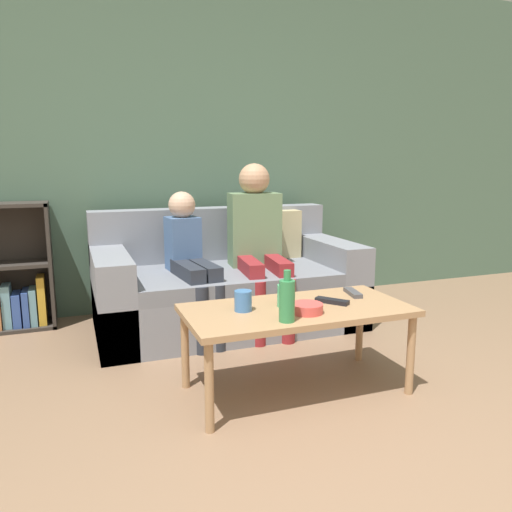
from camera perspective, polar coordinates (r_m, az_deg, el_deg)
name	(u,v)px	position (r m, az deg, el deg)	size (l,w,h in m)	color
wall_back	(186,140)	(3.96, -7.98, 12.99)	(12.00, 0.06, 2.60)	#4C6B56
couch	(227,287)	(3.52, -3.39, -3.50)	(1.77, 0.93, 0.80)	gray
bookshelf	(7,282)	(3.81, -26.53, -2.64)	(0.57, 0.28, 0.87)	#332D28
coffee_table	(297,316)	(2.47, 4.69, -6.79)	(1.10, 0.54, 0.44)	#A87F56
person_adult	(257,234)	(3.43, 0.16, 2.56)	(0.38, 0.67, 1.13)	maroon
person_child	(190,256)	(3.26, -7.50, -0.03)	(0.27, 0.65, 0.94)	#282D38
cup_near	(243,301)	(2.38, -1.48, -5.14)	(0.08, 0.08, 0.10)	#3D70B2
cup_far	(285,296)	(2.45, 3.28, -4.55)	(0.07, 0.07, 0.11)	#4CB77A
tv_remote_0	(353,293)	(2.72, 11.01, -4.14)	(0.08, 0.18, 0.02)	#47474C
tv_remote_1	(332,301)	(2.54, 8.69, -5.12)	(0.14, 0.16, 0.02)	black
snack_bowl	(307,308)	(2.37, 5.83, -5.96)	(0.15, 0.15, 0.05)	#DB4C47
bottle	(288,300)	(2.21, 3.64, -5.02)	(0.07, 0.07, 0.23)	#33844C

